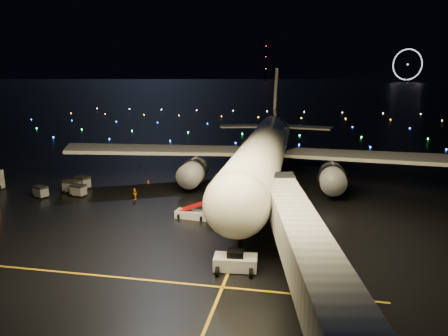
{
  "coord_description": "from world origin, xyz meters",
  "views": [
    {
      "loc": [
        18.37,
        -41.94,
        17.19
      ],
      "look_at": [
        7.84,
        12.0,
        5.0
      ],
      "focal_mm": 35.0,
      "sensor_mm": 36.0,
      "label": 1
    }
  ],
  "objects_px": {
    "airliner": "(266,126)",
    "baggage_cart_1": "(72,186)",
    "belt_loader": "(192,207)",
    "baggage_cart_3": "(41,192)",
    "pushback_tug": "(235,260)",
    "baggage_cart_0": "(78,190)",
    "crew_c": "(135,194)",
    "baggage_cart_2": "(83,182)"
  },
  "relations": [
    {
      "from": "airliner",
      "to": "baggage_cart_0",
      "type": "relative_size",
      "value": 32.66
    },
    {
      "from": "baggage_cart_2",
      "to": "baggage_cart_3",
      "type": "relative_size",
      "value": 1.13
    },
    {
      "from": "airliner",
      "to": "belt_loader",
      "type": "bearing_deg",
      "value": -110.46
    },
    {
      "from": "belt_loader",
      "to": "baggage_cart_1",
      "type": "bearing_deg",
      "value": 165.42
    },
    {
      "from": "belt_loader",
      "to": "crew_c",
      "type": "bearing_deg",
      "value": 155.25
    },
    {
      "from": "crew_c",
      "to": "baggage_cart_3",
      "type": "xyz_separation_m",
      "value": [
        -13.41,
        -1.26,
        -0.02
      ]
    },
    {
      "from": "baggage_cart_3",
      "to": "baggage_cart_0",
      "type": "bearing_deg",
      "value": 41.64
    },
    {
      "from": "baggage_cart_1",
      "to": "belt_loader",
      "type": "bearing_deg",
      "value": -12.95
    },
    {
      "from": "belt_loader",
      "to": "baggage_cart_1",
      "type": "relative_size",
      "value": 2.75
    },
    {
      "from": "airliner",
      "to": "crew_c",
      "type": "bearing_deg",
      "value": -142.12
    },
    {
      "from": "baggage_cart_0",
      "to": "pushback_tug",
      "type": "bearing_deg",
      "value": -24.39
    },
    {
      "from": "pushback_tug",
      "to": "baggage_cart_3",
      "type": "bearing_deg",
      "value": 145.67
    },
    {
      "from": "pushback_tug",
      "to": "baggage_cart_3",
      "type": "distance_m",
      "value": 35.02
    },
    {
      "from": "baggage_cart_2",
      "to": "baggage_cart_3",
      "type": "xyz_separation_m",
      "value": [
        -3.32,
        -5.54,
        -0.1
      ]
    },
    {
      "from": "pushback_tug",
      "to": "baggage_cart_1",
      "type": "xyz_separation_m",
      "value": [
        -27.53,
        20.36,
        0.0
      ]
    },
    {
      "from": "pushback_tug",
      "to": "baggage_cart_0",
      "type": "relative_size",
      "value": 1.98
    },
    {
      "from": "belt_loader",
      "to": "baggage_cart_0",
      "type": "bearing_deg",
      "value": 167.55
    },
    {
      "from": "baggage_cart_1",
      "to": "baggage_cart_3",
      "type": "height_order",
      "value": "baggage_cart_1"
    },
    {
      "from": "baggage_cart_0",
      "to": "baggage_cart_2",
      "type": "height_order",
      "value": "baggage_cart_2"
    },
    {
      "from": "airliner",
      "to": "baggage_cart_1",
      "type": "xyz_separation_m",
      "value": [
        -26.88,
        -11.32,
        -7.98
      ]
    },
    {
      "from": "airliner",
      "to": "baggage_cart_0",
      "type": "height_order",
      "value": "airliner"
    },
    {
      "from": "crew_c",
      "to": "airliner",
      "type": "bearing_deg",
      "value": 77.49
    },
    {
      "from": "airliner",
      "to": "belt_loader",
      "type": "height_order",
      "value": "airliner"
    },
    {
      "from": "pushback_tug",
      "to": "baggage_cart_2",
      "type": "bearing_deg",
      "value": 135.19
    },
    {
      "from": "airliner",
      "to": "baggage_cart_2",
      "type": "relative_size",
      "value": 29.63
    },
    {
      "from": "crew_c",
      "to": "pushback_tug",
      "type": "bearing_deg",
      "value": -8.62
    },
    {
      "from": "crew_c",
      "to": "baggage_cart_0",
      "type": "relative_size",
      "value": 0.85
    },
    {
      "from": "pushback_tug",
      "to": "baggage_cart_0",
      "type": "xyz_separation_m",
      "value": [
        -25.63,
        18.88,
        -0.09
      ]
    },
    {
      "from": "belt_loader",
      "to": "baggage_cart_3",
      "type": "xyz_separation_m",
      "value": [
        -23.07,
        4.5,
        -0.62
      ]
    },
    {
      "from": "pushback_tug",
      "to": "belt_loader",
      "type": "relative_size",
      "value": 0.65
    },
    {
      "from": "baggage_cart_3",
      "to": "baggage_cart_1",
      "type": "bearing_deg",
      "value": 69.79
    },
    {
      "from": "baggage_cart_2",
      "to": "baggage_cart_3",
      "type": "height_order",
      "value": "baggage_cart_2"
    },
    {
      "from": "baggage_cart_2",
      "to": "airliner",
      "type": "bearing_deg",
      "value": 42.55
    },
    {
      "from": "crew_c",
      "to": "baggage_cart_3",
      "type": "height_order",
      "value": "crew_c"
    },
    {
      "from": "airliner",
      "to": "baggage_cart_1",
      "type": "height_order",
      "value": "airliner"
    },
    {
      "from": "crew_c",
      "to": "baggage_cart_3",
      "type": "bearing_deg",
      "value": -135.87
    },
    {
      "from": "airliner",
      "to": "baggage_cart_3",
      "type": "relative_size",
      "value": 33.49
    },
    {
      "from": "crew_c",
      "to": "baggage_cart_3",
      "type": "distance_m",
      "value": 13.47
    },
    {
      "from": "belt_loader",
      "to": "crew_c",
      "type": "xyz_separation_m",
      "value": [
        -9.66,
        5.76,
        -0.6
      ]
    },
    {
      "from": "airliner",
      "to": "baggage_cart_3",
      "type": "height_order",
      "value": "airliner"
    },
    {
      "from": "baggage_cart_2",
      "to": "baggage_cart_3",
      "type": "distance_m",
      "value": 6.45
    },
    {
      "from": "airliner",
      "to": "belt_loader",
      "type": "distance_m",
      "value": 21.41
    }
  ]
}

